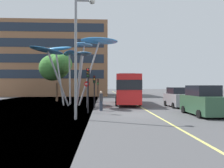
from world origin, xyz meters
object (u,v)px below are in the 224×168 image
no_entry_sign (87,90)px  traffic_light_kerb_near (88,81)px  red_bus (127,88)px  car_parked_mid (177,98)px  street_lamp (80,43)px  traffic_light_kerb_far (94,84)px  pedestrian (101,101)px  leaf_sculpture (77,51)px  car_parked_near (203,101)px  traffic_light_island_mid (98,85)px

no_entry_sign → traffic_light_kerb_near: bearing=-84.5°
red_bus → no_entry_sign: bearing=-143.1°
car_parked_mid → street_lamp: bearing=-142.5°
traffic_light_kerb_near → traffic_light_kerb_far: traffic_light_kerb_near is taller
traffic_light_kerb_far → pedestrian: size_ratio=1.86×
red_bus → leaf_sculpture: size_ratio=1.03×
car_parked_mid → street_lamp: 12.86m
car_parked_near → pedestrian: bearing=157.8°
red_bus → pedestrian: (-3.19, -6.43, -1.15)m
red_bus → street_lamp: size_ratio=1.17×
red_bus → traffic_light_kerb_far: (-3.89, -4.35, 0.38)m
traffic_light_kerb_near → pedestrian: bearing=54.9°
traffic_light_kerb_far → car_parked_mid: 9.07m
traffic_light_island_mid → pedestrian: (0.53, -10.05, -1.46)m
car_parked_near → car_parked_mid: bearing=86.9°
car_parked_near → pedestrian: (-7.90, 3.22, -0.18)m
traffic_light_kerb_near → traffic_light_kerb_far: bearing=84.0°
red_bus → car_parked_near: bearing=-64.0°
red_bus → street_lamp: street_lamp is taller
red_bus → traffic_light_island_mid: bearing=135.8°
red_bus → car_parked_near: 10.78m
car_parked_mid → leaf_sculpture: bearing=167.7°
leaf_sculpture → car_parked_mid: leaf_sculpture is taller
traffic_light_kerb_far → traffic_light_island_mid: 7.97m
street_lamp → no_entry_sign: (-0.10, 7.48, -3.41)m
leaf_sculpture → red_bus: bearing=11.3°
traffic_light_kerb_near → traffic_light_island_mid: size_ratio=1.15×
red_bus → leaf_sculpture: bearing=-168.7°
red_bus → pedestrian: bearing=-116.4°
traffic_light_kerb_near → car_parked_mid: bearing=25.0°
pedestrian → no_entry_sign: size_ratio=0.65×
red_bus → car_parked_mid: size_ratio=2.41×
traffic_light_kerb_near → car_parked_near: traffic_light_kerb_near is taller
traffic_light_kerb_far → car_parked_mid: bearing=4.6°
car_parked_mid → no_entry_sign: no_entry_sign is taller
red_bus → traffic_light_kerb_far: bearing=-131.8°
traffic_light_kerb_far → pedestrian: bearing=-71.2°
car_parked_mid → car_parked_near: bearing=-93.1°
traffic_light_kerb_far → no_entry_sign: traffic_light_kerb_far is taller
leaf_sculpture → traffic_light_kerb_near: 7.91m
leaf_sculpture → traffic_light_island_mid: size_ratio=2.93×
car_parked_mid → traffic_light_island_mid: bearing=140.4°
pedestrian → traffic_light_kerb_far: bearing=108.8°
traffic_light_kerb_far → car_parked_mid: (8.92, 0.72, -1.44)m
traffic_light_kerb_near → no_entry_sign: traffic_light_kerb_near is taller
car_parked_mid → pedestrian: 8.68m
street_lamp → car_parked_near: bearing=8.4°
pedestrian → no_entry_sign: (-1.51, 2.90, 0.94)m
traffic_light_island_mid → leaf_sculpture: bearing=-115.9°
traffic_light_island_mid → street_lamp: bearing=-93.5°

